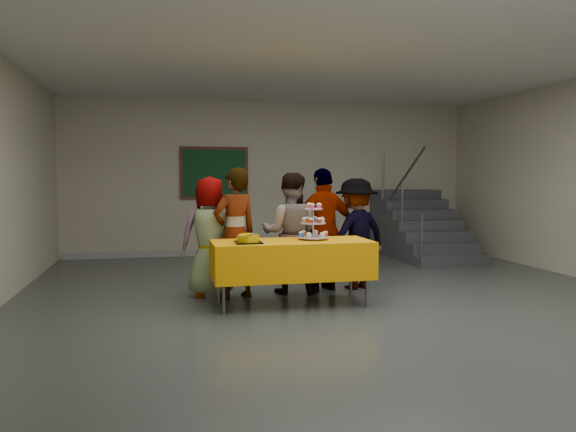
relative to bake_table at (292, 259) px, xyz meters
name	(u,v)px	position (x,y,z in m)	size (l,w,h in m)	color
room_shell	(358,122)	(0.64, -0.50, 1.57)	(10.00, 10.04, 3.02)	#4C514C
bake_table	(292,259)	(0.00, 0.00, 0.00)	(1.88, 0.78, 0.77)	#595960
cupcake_stand	(313,226)	(0.28, 0.06, 0.38)	(0.38, 0.38, 0.44)	silver
bear_cake	(248,238)	(-0.54, -0.12, 0.27)	(0.32, 0.36, 0.12)	black
schoolchild_a	(210,237)	(-0.90, 0.73, 0.21)	(0.75, 0.49, 1.53)	slate
schoolchild_b	(235,233)	(-0.61, 0.54, 0.26)	(0.60, 0.39, 1.64)	slate
schoolchild_c	(290,233)	(0.14, 0.69, 0.23)	(0.77, 0.60, 1.58)	slate
schoolchild_d	(324,229)	(0.62, 0.77, 0.27)	(0.96, 0.40, 1.64)	slate
schoolchild_e	(356,234)	(1.09, 0.80, 0.20)	(0.97, 0.56, 1.50)	slate
staircase	(417,230)	(3.33, 3.61, -0.07)	(1.30, 2.40, 2.04)	#424447
noticeboard	(214,173)	(-0.50, 4.44, 1.04)	(1.30, 0.05, 1.00)	#472B16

